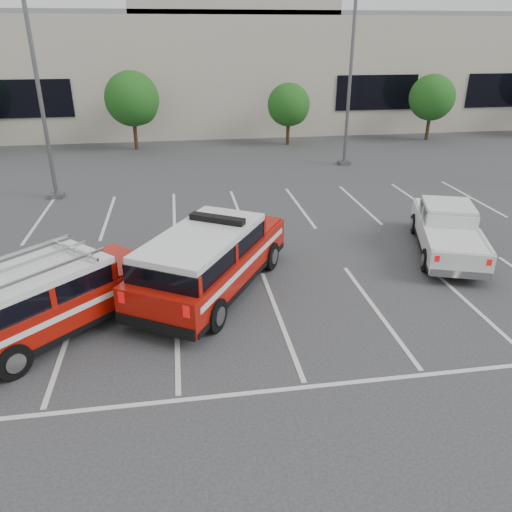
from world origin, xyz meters
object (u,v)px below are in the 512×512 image
Objects in this scene: convention_building at (204,63)px; light_pole_mid at (351,68)px; fire_chief_suv at (211,264)px; ladder_suv at (50,302)px; white_pickup at (447,234)px; tree_mid_right at (290,106)px; tree_mid_left at (134,101)px; light_pole_left at (37,78)px; tree_right at (433,99)px.

convention_building reaches higher than light_pole_mid.
fire_chief_suv is 1.22× the size of ladder_suv.
fire_chief_suv is at bearing -149.38° from white_pickup.
tree_mid_right is 24.36m from ladder_suv.
convention_building is at bearing 113.26° from light_pole_mid.
tree_mid_right is 0.39× the size of light_pole_mid.
light_pole_mid is at bearing 89.69° from fire_chief_suv.
fire_chief_suv reaches higher than ladder_suv.
light_pole_left reaches higher than tree_mid_left.
light_pole_left is (-13.09, -10.05, 2.68)m from tree_mid_right.
light_pole_mid is at bearing 97.38° from ladder_suv.
tree_mid_left reaches higher than ladder_suv.
tree_mid_left is at bearing 134.23° from ladder_suv.
white_pickup is at bearing -58.46° from tree_mid_left.
ladder_suv is (-5.93, -31.57, -3.89)m from convention_building.
white_pickup is (6.33, -28.42, -4.08)m from convention_building.
light_pole_mid reaches higher than fire_chief_suv.
light_pole_mid is at bearing -143.23° from tree_right.
convention_building is 11.19m from tree_mid_left.
tree_mid_left is 21.88m from ladder_suv.
fire_chief_suv is at bearing -58.10° from light_pole_left.
tree_mid_right is 6.88m from light_pole_mid.
convention_building reaches higher than tree_mid_left.
tree_mid_left is at bearing -117.40° from convention_building.
convention_building is 5.86× the size of light_pole_left.
ladder_suv is (-20.84, -21.75, -1.94)m from tree_right.
fire_chief_suv is (-6.76, -20.23, -1.62)m from tree_mid_right.
white_pickup is at bearing -114.78° from tree_right.
ladder_suv is at bearing -116.49° from tree_mid_right.
tree_mid_right reaches higher than fire_chief_suv.
light_pole_mid reaches higher than tree_mid_left.
light_pole_left is 1.85× the size of white_pickup.
tree_right is at bearing 23.51° from light_pole_left.
fire_chief_suv is at bearing -80.89° from tree_mid_left.
convention_building reaches higher than tree_right.
tree_right is at bearing 92.67° from ladder_suv.
convention_building reaches higher than fire_chief_suv.
tree_mid_left is at bearing 180.00° from tree_mid_right.
light_pole_left is at bearing -107.10° from tree_mid_left.
white_pickup is 12.66m from ladder_suv.
light_pole_mid reaches higher than ladder_suv.
tree_mid_right is (10.00, -0.00, -0.54)m from tree_mid_left.
fire_chief_suv is (-8.66, -14.18, -4.30)m from light_pole_mid.
tree_mid_right is at bearing 107.52° from light_pole_mid.
tree_mid_right reaches higher than ladder_suv.
white_pickup is (11.42, -18.60, -2.40)m from tree_mid_left.
white_pickup is at bearing -85.65° from tree_mid_right.
tree_mid_left is 10.73m from light_pole_left.
white_pickup is at bearing -77.45° from convention_building.
light_pole_mid is at bearing -66.74° from convention_building.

